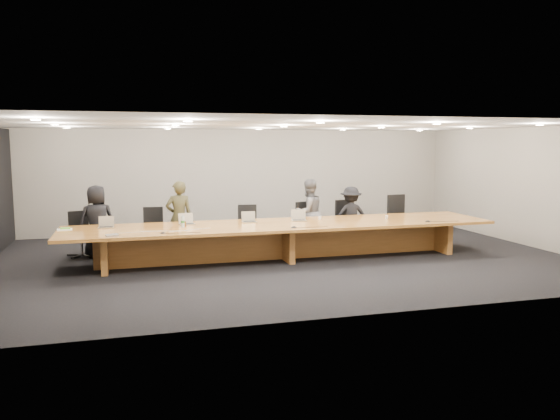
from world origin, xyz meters
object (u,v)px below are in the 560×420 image
object	(u,v)px
paper_cup_far	(387,217)
av_box	(112,235)
chair_mid_right	(309,224)
laptop_d	(299,215)
mic_center	(294,227)
mic_left	(163,233)
laptop_a	(106,222)
chair_left	(154,230)
chair_mid_left	(248,227)
laptop_c	(249,217)
laptop_b	(187,219)
paper_cup_near	(320,218)
chair_right	(348,221)
conference_table	(284,234)
person_c	(308,213)
person_b	(179,217)
amber_mug	(184,224)
person_a	(97,221)
chair_far_left	(81,234)
water_bottle	(183,222)
person_d	(351,216)
mic_right	(428,221)
chair_far_right	(401,218)

from	to	relation	value
paper_cup_far	av_box	bearing A→B (deg)	-172.66
chair_mid_right	paper_cup_far	size ratio (longest dim) A/B	13.55
laptop_d	mic_center	world-z (taller)	laptop_d
mic_center	mic_left	bearing A→B (deg)	-179.99
mic_left	laptop_a	bearing A→B (deg)	135.94
chair_left	laptop_a	distance (m)	1.38
chair_mid_left	laptop_c	xyz separation A→B (m)	(-0.15, -0.84, 0.35)
laptop_b	paper_cup_near	size ratio (longest dim) A/B	3.78
chair_right	chair_mid_left	bearing A→B (deg)	170.72
conference_table	person_c	xyz separation A→B (m)	(0.97, 1.27, 0.27)
person_c	laptop_a	distance (m)	4.64
person_b	laptop_d	distance (m)	2.65
chair_mid_left	laptop_d	size ratio (longest dim) A/B	3.25
amber_mug	mic_center	bearing A→B (deg)	-19.66
person_a	paper_cup_near	distance (m)	4.80
chair_far_left	person_c	size ratio (longest dim) A/B	0.63
chair_far_left	laptop_c	xyz separation A→B (m)	(3.47, -0.97, 0.37)
chair_right	person_b	bearing A→B (deg)	170.23
chair_right	mic_center	size ratio (longest dim) A/B	8.23
person_c	mic_left	distance (m)	3.99
water_bottle	amber_mug	size ratio (longest dim) A/B	2.14
person_d	mic_right	world-z (taller)	person_d
chair_far_left	mic_left	bearing A→B (deg)	-68.85
mic_right	mic_left	bearing A→B (deg)	-179.87
conference_table	person_c	bearing A→B (deg)	52.50
chair_far_left	chair_left	distance (m)	1.51
chair_left	mic_center	bearing A→B (deg)	-33.91
chair_mid_right	mic_right	distance (m)	2.75
chair_mid_right	person_a	distance (m)	4.76
conference_table	av_box	distance (m)	3.52
laptop_d	amber_mug	world-z (taller)	laptop_d
chair_far_left	mic_right	world-z (taller)	chair_far_left
laptop_b	mic_center	bearing A→B (deg)	-35.53
chair_far_right	paper_cup_far	xyz separation A→B (m)	(-0.99, -1.17, 0.20)
laptop_b	mic_right	world-z (taller)	laptop_b
laptop_c	mic_right	size ratio (longest dim) A/B	2.23
mic_left	chair_left	bearing A→B (deg)	92.49
conference_table	person_c	distance (m)	1.62
chair_far_left	chair_far_right	size ratio (longest dim) A/B	0.85
laptop_d	mic_left	world-z (taller)	laptop_d
water_bottle	amber_mug	bearing A→B (deg)	67.04
chair_mid_left	chair_right	xyz separation A→B (m)	(2.53, 0.12, 0.02)
paper_cup_far	av_box	distance (m)	5.90
chair_left	av_box	bearing A→B (deg)	-110.20
paper_cup_far	mic_right	distance (m)	0.93
person_b	laptop_c	size ratio (longest dim) A/B	5.43
conference_table	chair_right	xyz separation A→B (m)	(2.01, 1.33, 0.01)
person_b	conference_table	bearing A→B (deg)	145.06
amber_mug	conference_table	bearing A→B (deg)	-3.56
chair_mid_right	laptop_c	xyz separation A→B (m)	(-1.62, -0.80, 0.33)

